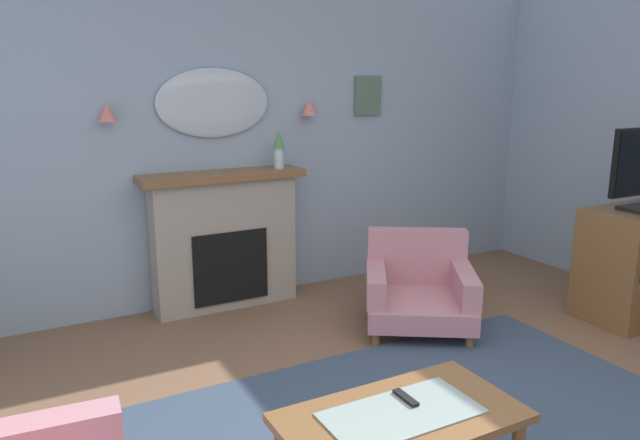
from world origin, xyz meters
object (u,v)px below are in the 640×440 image
(wall_mirror, at_px, (214,103))
(wall_sconce_left, at_px, (107,112))
(mantel_vase_right, at_px, (279,147))
(tv_remote, at_px, (406,398))
(coffee_table, at_px, (401,425))
(fireplace, at_px, (225,241))
(armchair_beside_couch, at_px, (418,287))
(tv_cabinet, at_px, (634,264))
(framed_picture, at_px, (368,96))
(wall_sconce_right, at_px, (309,107))

(wall_mirror, distance_m, wall_sconce_left, 0.85)
(mantel_vase_right, height_order, tv_remote, mantel_vase_right)
(wall_mirror, distance_m, coffee_table, 3.16)
(wall_mirror, xyz_separation_m, wall_sconce_left, (-0.85, -0.05, -0.05))
(fireplace, xyz_separation_m, wall_mirror, (0.00, 0.14, 1.14))
(wall_sconce_left, distance_m, armchair_beside_couch, 2.73)
(armchair_beside_couch, height_order, tv_cabinet, tv_cabinet)
(mantel_vase_right, bearing_deg, wall_mirror, 161.22)
(armchair_beside_couch, bearing_deg, framed_picture, 76.82)
(wall_sconce_right, height_order, tv_remote, wall_sconce_right)
(wall_mirror, height_order, wall_sconce_right, wall_mirror)
(framed_picture, xyz_separation_m, coffee_table, (-1.63, -2.87, -1.37))
(framed_picture, height_order, tv_remote, framed_picture)
(mantel_vase_right, xyz_separation_m, armchair_beside_couch, (0.71, -1.06, -1.04))
(coffee_table, xyz_separation_m, tv_remote, (0.08, 0.08, 0.07))
(fireplace, bearing_deg, framed_picture, 5.77)
(tv_remote, bearing_deg, mantel_vase_right, 78.09)
(mantel_vase_right, height_order, tv_cabinet, mantel_vase_right)
(wall_sconce_left, relative_size, wall_sconce_right, 1.00)
(mantel_vase_right, xyz_separation_m, coffee_table, (-0.63, -2.69, -0.96))
(framed_picture, bearing_deg, tv_remote, -119.07)
(mantel_vase_right, relative_size, coffee_table, 0.30)
(wall_sconce_left, relative_size, tv_cabinet, 0.16)
(wall_sconce_left, bearing_deg, tv_cabinet, -27.40)
(mantel_vase_right, relative_size, tv_cabinet, 0.37)
(tv_cabinet, bearing_deg, tv_remote, -163.83)
(wall_mirror, relative_size, tv_cabinet, 1.07)
(wall_mirror, relative_size, tv_remote, 6.00)
(fireplace, relative_size, wall_mirror, 1.42)
(wall_mirror, bearing_deg, tv_remote, -91.04)
(tv_remote, xyz_separation_m, tv_cabinet, (2.86, 0.83, -0.00))
(tv_remote, bearing_deg, wall_sconce_left, 106.33)
(wall_mirror, height_order, wall_sconce_left, wall_mirror)
(wall_sconce_left, bearing_deg, fireplace, -6.16)
(framed_picture, distance_m, tv_cabinet, 2.69)
(armchair_beside_couch, bearing_deg, wall_mirror, 134.49)
(fireplace, distance_m, armchair_beside_couch, 1.65)
(coffee_table, height_order, tv_cabinet, tv_cabinet)
(wall_sconce_left, distance_m, coffee_table, 3.17)
(tv_remote, relative_size, armchair_beside_couch, 0.14)
(framed_picture, relative_size, armchair_beside_couch, 0.32)
(wall_sconce_left, distance_m, tv_remote, 3.09)
(wall_sconce_left, height_order, framed_picture, framed_picture)
(framed_picture, height_order, tv_cabinet, framed_picture)
(fireplace, xyz_separation_m, tv_remote, (-0.05, -2.64, -0.12))
(tv_remote, bearing_deg, framed_picture, 60.93)
(tv_remote, bearing_deg, wall_mirror, 88.96)
(mantel_vase_right, relative_size, framed_picture, 0.91)
(coffee_table, bearing_deg, framed_picture, 60.37)
(wall_sconce_right, xyz_separation_m, armchair_beside_couch, (0.36, -1.18, -1.35))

